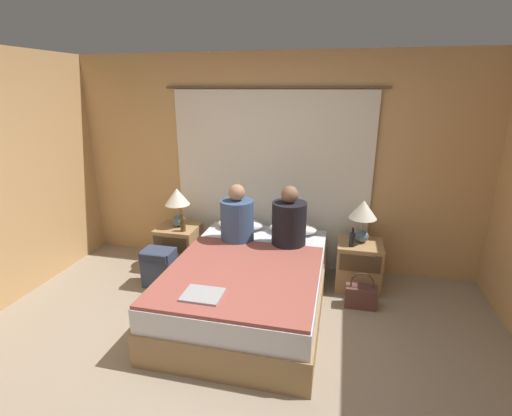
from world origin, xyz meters
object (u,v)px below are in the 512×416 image
(nightstand_left, at_px, (179,247))
(lamp_right, at_px, (363,214))
(beer_bottle_on_right_stand, at_px, (352,239))
(person_right_in_bed, at_px, (289,222))
(nightstand_right, at_px, (358,265))
(backpack_on_floor, at_px, (159,266))
(laptop_on_bed, at_px, (203,295))
(lamp_left, at_px, (177,201))
(person_left_in_bed, at_px, (237,219))
(bed, at_px, (249,286))
(pillow_left, at_px, (240,224))
(beer_bottle_on_left_stand, at_px, (183,224))
(handbag_on_floor, at_px, (361,296))
(pillow_right, at_px, (293,228))

(nightstand_left, distance_m, lamp_right, 2.20)
(beer_bottle_on_right_stand, bearing_deg, lamp_right, 57.57)
(nightstand_left, relative_size, person_right_in_bed, 0.80)
(nightstand_right, height_order, lamp_right, lamp_right)
(lamp_right, distance_m, beer_bottle_on_right_stand, 0.29)
(backpack_on_floor, bearing_deg, laptop_on_bed, -46.90)
(lamp_left, bearing_deg, nightstand_left, -90.00)
(person_left_in_bed, height_order, person_right_in_bed, person_right_in_bed)
(bed, bearing_deg, lamp_left, 144.90)
(backpack_on_floor, bearing_deg, nightstand_left, 87.34)
(nightstand_right, distance_m, person_left_in_bed, 1.43)
(nightstand_right, distance_m, lamp_left, 2.20)
(pillow_left, xyz_separation_m, beer_bottle_on_right_stand, (1.28, -0.23, 0.02))
(person_right_in_bed, relative_size, beer_bottle_on_left_stand, 3.04)
(lamp_left, height_order, pillow_left, lamp_left)
(backpack_on_floor, relative_size, handbag_on_floor, 1.13)
(pillow_right, distance_m, laptop_on_bed, 1.63)
(lamp_left, relative_size, pillow_left, 0.85)
(nightstand_left, xyz_separation_m, lamp_right, (2.13, 0.04, 0.58))
(beer_bottle_on_left_stand, bearing_deg, person_right_in_bed, -5.80)
(nightstand_left, bearing_deg, person_right_in_bed, -9.76)
(beer_bottle_on_right_stand, xyz_separation_m, laptop_on_bed, (-1.16, -1.32, -0.04))
(nightstand_right, height_order, handbag_on_floor, nightstand_right)
(nightstand_right, xyz_separation_m, lamp_left, (-2.13, 0.04, 0.58))
(beer_bottle_on_left_stand, xyz_separation_m, backpack_on_floor, (-0.14, -0.37, -0.37))
(nightstand_right, xyz_separation_m, beer_bottle_on_left_stand, (-2.01, -0.11, 0.34))
(pillow_right, bearing_deg, laptop_on_bed, -108.11)
(lamp_left, bearing_deg, handbag_on_floor, -11.94)
(nightstand_left, relative_size, pillow_right, 0.95)
(lamp_right, distance_m, beer_bottle_on_left_stand, 2.03)
(person_right_in_bed, height_order, beer_bottle_on_right_stand, person_right_in_bed)
(nightstand_right, distance_m, beer_bottle_on_left_stand, 2.04)
(pillow_right, xyz_separation_m, backpack_on_floor, (-1.40, -0.60, -0.34))
(beer_bottle_on_left_stand, bearing_deg, nightstand_right, 3.13)
(pillow_right, bearing_deg, nightstand_right, -9.04)
(nightstand_left, distance_m, pillow_left, 0.82)
(pillow_left, bearing_deg, backpack_on_floor, -142.30)
(bed, distance_m, lamp_right, 1.42)
(person_right_in_bed, xyz_separation_m, beer_bottle_on_right_stand, (0.65, 0.13, -0.18))
(pillow_left, distance_m, beer_bottle_on_left_stand, 0.67)
(bed, height_order, person_right_in_bed, person_right_in_bed)
(person_right_in_bed, xyz_separation_m, handbag_on_floor, (0.77, -0.18, -0.66))
(person_right_in_bed, bearing_deg, nightstand_left, 170.24)
(beer_bottle_on_right_stand, bearing_deg, nightstand_left, 176.91)
(nightstand_right, relative_size, lamp_left, 1.11)
(backpack_on_floor, bearing_deg, lamp_left, 87.54)
(beer_bottle_on_left_stand, bearing_deg, handbag_on_floor, -8.58)
(laptop_on_bed, relative_size, backpack_on_floor, 0.73)
(nightstand_left, bearing_deg, pillow_right, 4.96)
(bed, xyz_separation_m, person_right_in_bed, (0.32, 0.47, 0.53))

